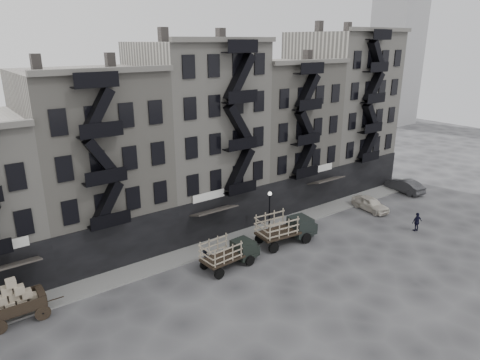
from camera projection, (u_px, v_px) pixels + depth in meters
ground at (262, 256)px, 35.75m from camera, size 140.00×140.00×0.00m
sidewalk at (235, 239)px, 38.59m from camera, size 55.00×2.50×0.15m
building_midwest at (94, 163)px, 35.25m from camera, size 10.00×11.35×16.20m
building_center at (198, 136)px, 40.59m from camera, size 10.00×11.35×18.20m
building_mideast at (277, 133)px, 46.55m from camera, size 10.00×11.35×16.20m
building_east at (339, 111)px, 51.73m from camera, size 10.00×11.35×19.20m
lamp_post at (270, 207)px, 38.56m from camera, size 0.36×0.36×4.28m
wagon at (14, 298)px, 26.97m from camera, size 3.55×1.96×2.98m
stake_truck_west at (229, 251)px, 33.58m from camera, size 5.06×2.34×2.48m
stake_truck_east at (285, 226)px, 37.53m from camera, size 5.80×2.80×2.82m
car_east at (370, 204)px, 45.05m from camera, size 2.14×4.42×1.45m
car_far at (405, 186)px, 50.42m from camera, size 2.23×4.91×1.56m
pedestrian_mid at (205, 259)px, 33.51m from camera, size 0.95×0.85×1.60m
policeman at (417, 222)px, 40.09m from camera, size 1.15×0.67×1.84m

